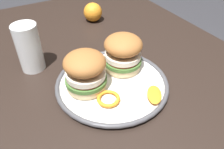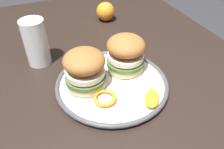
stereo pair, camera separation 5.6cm
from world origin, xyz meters
The scene contains 8 objects.
dining_table centered at (0.00, 0.00, 0.67)m, with size 1.47×0.81×0.77m.
dinner_plate centered at (-0.06, -0.05, 0.78)m, with size 0.30×0.30×0.02m.
sandwich_half_left centered at (-0.07, -0.12, 0.84)m, with size 0.12×0.12×0.10m.
sandwich_half_right centered at (-0.10, 0.01, 0.84)m, with size 0.11×0.11×0.10m.
orange_peel_curled centered at (0.00, -0.09, 0.79)m, with size 0.06×0.06×0.01m.
orange_peel_strip_long centered at (0.04, 0.01, 0.79)m, with size 0.07×0.07×0.01m.
drinking_glass centered at (-0.24, -0.21, 0.83)m, with size 0.07×0.07×0.14m.
whole_orange centered at (-0.44, 0.08, 0.81)m, with size 0.07×0.07×0.07m, color orange.
Camera 1 is at (0.34, -0.27, 1.18)m, focal length 36.33 mm.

